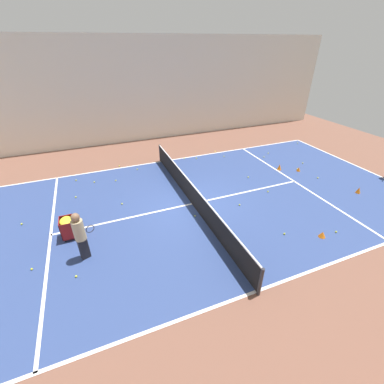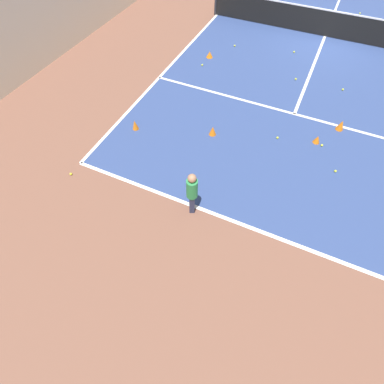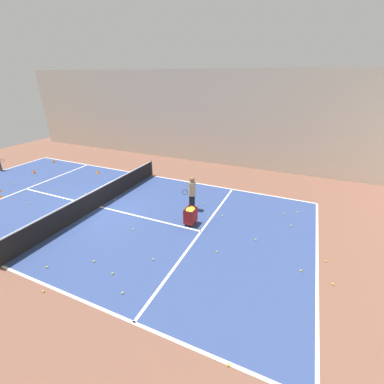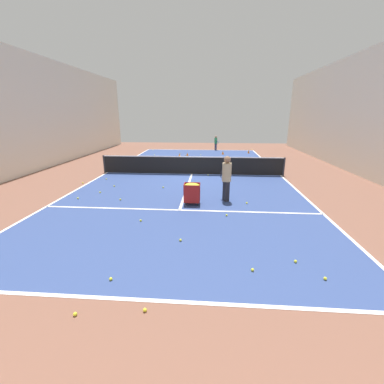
{
  "view_description": "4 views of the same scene",
  "coord_description": "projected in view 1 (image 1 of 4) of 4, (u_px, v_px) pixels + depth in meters",
  "views": [
    {
      "loc": [
        -8.89,
        3.57,
        6.28
      ],
      "look_at": [
        0.0,
        0.0,
        0.62
      ],
      "focal_mm": 24.0,
      "sensor_mm": 36.0,
      "label": 1
    },
    {
      "loc": [
        0.25,
        -14.28,
        6.28
      ],
      "look_at": [
        -1.48,
        -10.5,
        0.74
      ],
      "focal_mm": 28.0,
      "sensor_mm": 36.0,
      "label": 2
    },
    {
      "loc": [
        8.89,
        9.22,
        6.28
      ],
      "look_at": [
        -1.71,
        4.52,
        0.98
      ],
      "focal_mm": 24.0,
      "sensor_mm": 36.0,
      "label": 3
    },
    {
      "loc": [
        -1.1,
        14.28,
        3.32
      ],
      "look_at": [
        -0.4,
        5.02,
        0.48
      ],
      "focal_mm": 24.0,
      "sensor_mm": 36.0,
      "label": 4
    }
  ],
  "objects": [
    {
      "name": "tennis_ball_10",
      "position": [
        76.0,
        276.0,
        7.88
      ],
      "size": [
        0.07,
        0.07,
        0.07
      ],
      "primitive_type": "sphere",
      "color": "yellow",
      "rests_on": "ground"
    },
    {
      "name": "tennis_ball_21",
      "position": [
        215.0,
        151.0,
        16.79
      ],
      "size": [
        0.07,
        0.07,
        0.07
      ],
      "primitive_type": "sphere",
      "color": "yellow",
      "rests_on": "ground"
    },
    {
      "name": "line_service_near",
      "position": [
        294.0,
        181.0,
        13.28
      ],
      "size": [
        10.01,
        0.1,
        0.0
      ],
      "primitive_type": "cube",
      "color": "white",
      "rests_on": "ground"
    },
    {
      "name": "tennis_ball_0",
      "position": [
        116.0,
        180.0,
        13.29
      ],
      "size": [
        0.07,
        0.07,
        0.07
      ],
      "primitive_type": "sphere",
      "color": "yellow",
      "rests_on": "ground"
    },
    {
      "name": "coach_at_net",
      "position": [
        80.0,
        233.0,
        8.12
      ],
      "size": [
        0.48,
        0.68,
        1.79
      ],
      "rotation": [
        0.0,
        0.0,
        -1.19
      ],
      "color": "black",
      "rests_on": "ground"
    },
    {
      "name": "line_centre_service",
      "position": [
        192.0,
        204.0,
        11.44
      ],
      "size": [
        0.1,
        11.43,
        0.0
      ],
      "primitive_type": "cube",
      "color": "white",
      "rests_on": "ground"
    },
    {
      "name": "tennis_ball_7",
      "position": [
        32.0,
        269.0,
        8.13
      ],
      "size": [
        0.07,
        0.07,
        0.07
      ],
      "primitive_type": "sphere",
      "color": "yellow",
      "rests_on": "ground"
    },
    {
      "name": "hall_enclosure_right",
      "position": [
        140.0,
        91.0,
        17.23
      ],
      "size": [
        0.15,
        29.66,
        6.68
      ],
      "color": "silver",
      "rests_on": "ground"
    },
    {
      "name": "tennis_ball_31",
      "position": [
        184.0,
        158.0,
        15.78
      ],
      "size": [
        0.07,
        0.07,
        0.07
      ],
      "primitive_type": "sphere",
      "color": "yellow",
      "rests_on": "ground"
    },
    {
      "name": "tennis_ball_18",
      "position": [
        336.0,
        232.0,
        9.72
      ],
      "size": [
        0.07,
        0.07,
        0.07
      ],
      "primitive_type": "sphere",
      "color": "yellow",
      "rests_on": "ground"
    },
    {
      "name": "training_cone_1",
      "position": [
        279.0,
        167.0,
        14.39
      ],
      "size": [
        0.23,
        0.23,
        0.33
      ],
      "primitive_type": "cone",
      "color": "orange",
      "rests_on": "ground"
    },
    {
      "name": "ground_plane",
      "position": [
        192.0,
        204.0,
        11.45
      ],
      "size": [
        33.36,
        33.36,
        0.0
      ],
      "primitive_type": "plane",
      "color": "brown"
    },
    {
      "name": "tennis_ball_30",
      "position": [
        76.0,
        197.0,
        11.88
      ],
      "size": [
        0.07,
        0.07,
        0.07
      ],
      "primitive_type": "sphere",
      "color": "yellow",
      "rests_on": "ground"
    },
    {
      "name": "tennis_ball_12",
      "position": [
        76.0,
        180.0,
        13.31
      ],
      "size": [
        0.07,
        0.07,
        0.07
      ],
      "primitive_type": "sphere",
      "color": "yellow",
      "rests_on": "ground"
    },
    {
      "name": "tennis_ball_29",
      "position": [
        284.0,
        234.0,
        9.62
      ],
      "size": [
        0.07,
        0.07,
        0.07
      ],
      "primitive_type": "sphere",
      "color": "yellow",
      "rests_on": "ground"
    },
    {
      "name": "tennis_ball_22",
      "position": [
        264.0,
        157.0,
        15.97
      ],
      "size": [
        0.07,
        0.07,
        0.07
      ],
      "primitive_type": "sphere",
      "color": "yellow",
      "rests_on": "ground"
    },
    {
      "name": "tennis_ball_1",
      "position": [
        196.0,
        158.0,
        15.8
      ],
      "size": [
        0.07,
        0.07,
        0.07
      ],
      "primitive_type": "sphere",
      "color": "yellow",
      "rests_on": "ground"
    },
    {
      "name": "tennis_ball_17",
      "position": [
        318.0,
        178.0,
        13.54
      ],
      "size": [
        0.07,
        0.07,
        0.07
      ],
      "primitive_type": "sphere",
      "color": "yellow",
      "rests_on": "ground"
    },
    {
      "name": "tennis_ball_20",
      "position": [
        268.0,
        153.0,
        16.5
      ],
      "size": [
        0.07,
        0.07,
        0.07
      ],
      "primitive_type": "sphere",
      "color": "yellow",
      "rests_on": "ground"
    },
    {
      "name": "line_sideline_left",
      "position": [
        256.0,
        291.0,
        7.45
      ],
      "size": [
        0.1,
        20.78,
        0.0
      ],
      "primitive_type": "cube",
      "color": "white",
      "rests_on": "ground"
    },
    {
      "name": "training_cone_3",
      "position": [
        359.0,
        190.0,
        12.2
      ],
      "size": [
        0.22,
        0.22,
        0.29
      ],
      "primitive_type": "cone",
      "color": "orange",
      "rests_on": "ground"
    },
    {
      "name": "line_service_far",
      "position": [
        51.0,
        235.0,
        9.61
      ],
      "size": [
        10.01,
        0.1,
        0.0
      ],
      "primitive_type": "cube",
      "color": "white",
      "rests_on": "ground"
    },
    {
      "name": "tennis_ball_3",
      "position": [
        22.0,
        224.0,
        10.14
      ],
      "size": [
        0.07,
        0.07,
        0.07
      ],
      "primitive_type": "sphere",
      "color": "yellow",
      "rests_on": "ground"
    },
    {
      "name": "court_playing_area",
      "position": [
        192.0,
        204.0,
        11.45
      ],
      "size": [
        10.01,
        20.78,
        0.0
      ],
      "color": "navy",
      "rests_on": "ground"
    },
    {
      "name": "ball_cart",
      "position": [
        67.0,
        225.0,
        9.23
      ],
      "size": [
        0.6,
        0.45,
        0.82
      ],
      "color": "maroon",
      "rests_on": "ground"
    },
    {
      "name": "tennis_ball_25",
      "position": [
        240.0,
        205.0,
        11.32
      ],
      "size": [
        0.07,
        0.07,
        0.07
      ],
      "primitive_type": "sphere",
      "color": "yellow",
      "rests_on": "ground"
    },
    {
      "name": "tennis_ball_2",
      "position": [
        122.0,
        204.0,
        11.39
      ],
      "size": [
        0.07,
        0.07,
        0.07
      ],
      "primitive_type": "sphere",
      "color": "yellow",
      "rests_on": "ground"
    },
    {
      "name": "tennis_ball_19",
      "position": [
        195.0,
        216.0,
        10.6
      ],
      "size": [
        0.07,
        0.07,
        0.07
      ],
      "primitive_type": "sphere",
      "color": "yellow",
      "rests_on": "ground"
    },
    {
      "name": "tennis_ball_27",
      "position": [
        119.0,
        166.0,
        14.83
      ],
      "size": [
        0.07,
        0.07,
        0.07
      ],
      "primitive_type": "sphere",
      "color": "yellow",
      "rests_on": "ground"
    },
    {
      "name": "training_cone_4",
      "position": [
        299.0,
        169.0,
        14.26
      ],
      "size": [
        0.2,
        0.2,
        0.24
      ],
      "primitive_type": "cone",
      "color": "orange",
      "rests_on": "ground"
    },
    {
      "name": "tennis_ball_9",
      "position": [
        268.0,
        192.0,
        12.31
      ],
      "size": [
        0.07,
        0.07,
        0.07
      ],
      "primitive_type": "sphere",
      "color": "yellow",
      "rests_on": "ground"
    },
    {
      "name": "line_sideline_right",
      "position": [
        161.0,
        162.0,
        15.44
      ],
      "size": [
        0.1,
        20.78,
        0.0
      ],
      "primitive_type": "cube",
      "color": "white",
      "rests_on": "ground"
    },
    {
      "name": "line_baseline_near",
      "position": [
        359.0,
        167.0,
        14.78
      ],
      "size": [
        10.01,
        0.1,
        0.0
      ],
      "primitive_type": "cube",
      "color": "white",
      "rests_on": "ground"
    },
    {
      "name": "tennis_ball_28",
      "position": [
        298.0,
        143.0,
        18.14
      ],
      "size": [
        0.07,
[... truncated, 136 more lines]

